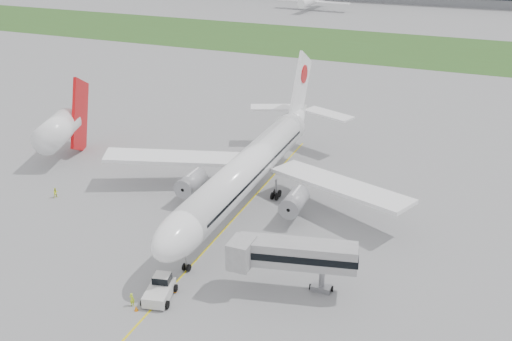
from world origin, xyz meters
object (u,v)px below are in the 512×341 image
at_px(airliner, 251,166).
at_px(ground_crew_near, 132,299).
at_px(jet_bridge, 289,254).
at_px(neighbor_aircraft, 60,128).
at_px(pushback_tug, 160,289).

xyz_separation_m(airliner, ground_crew_near, (-2.25, -28.00, -4.85)).
distance_m(airliner, ground_crew_near, 28.50).
distance_m(airliner, jet_bridge, 22.73).
bearing_deg(airliner, jet_bridge, -56.41).
relative_size(jet_bridge, neighbor_aircraft, 0.80).
bearing_deg(ground_crew_near, airliner, -95.40).
bearing_deg(ground_crew_near, jet_bridge, -149.31).
bearing_deg(ground_crew_near, pushback_tug, -129.30).
bearing_deg(neighbor_aircraft, pushback_tug, -56.16).
relative_size(airliner, ground_crew_near, 33.08).
bearing_deg(neighbor_aircraft, ground_crew_near, -60.22).
bearing_deg(airliner, pushback_tug, -90.53).
bearing_deg(airliner, neighbor_aircraft, 176.15).
xyz_separation_m(airliner, pushback_tug, (-0.24, -25.47, -4.59)).
bearing_deg(jet_bridge, neighbor_aircraft, 143.63).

